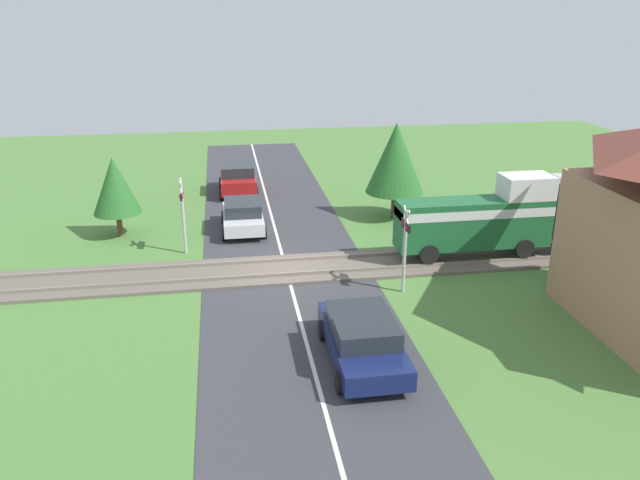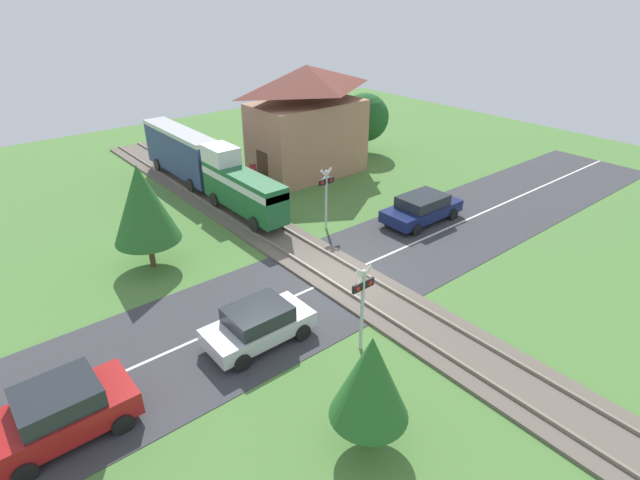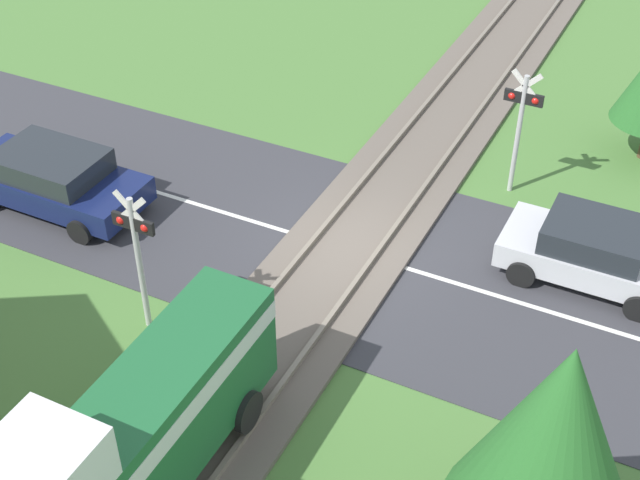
% 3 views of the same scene
% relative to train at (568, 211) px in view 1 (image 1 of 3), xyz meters
% --- Properties ---
extents(ground_plane, '(60.00, 60.00, 0.00)m').
position_rel_train_xyz_m(ground_plane, '(0.00, -11.48, -1.86)').
color(ground_plane, '#4C7A38').
extents(road_surface, '(48.00, 6.40, 0.02)m').
position_rel_train_xyz_m(road_surface, '(0.00, -11.48, -1.85)').
color(road_surface, '#38383D').
rests_on(road_surface, ground_plane).
extents(track_bed, '(2.80, 48.00, 0.24)m').
position_rel_train_xyz_m(track_bed, '(0.00, -11.48, -1.80)').
color(track_bed, '#665B51').
rests_on(track_bed, ground_plane).
extents(train, '(1.58, 13.84, 3.18)m').
position_rel_train_xyz_m(train, '(0.00, 0.00, 0.00)').
color(train, '#1E6033').
rests_on(train, track_bed).
extents(car_near_crossing, '(3.70, 1.93, 1.40)m').
position_rel_train_xyz_m(car_near_crossing, '(-4.96, -12.92, -1.13)').
color(car_near_crossing, silver).
rests_on(car_near_crossing, ground_plane).
extents(car_far_side, '(4.40, 2.05, 1.42)m').
position_rel_train_xyz_m(car_far_side, '(6.85, -10.04, -1.11)').
color(car_far_side, '#141E4C').
rests_on(car_far_side, ground_plane).
extents(car_behind_queue, '(3.71, 2.05, 1.60)m').
position_rel_train_xyz_m(car_behind_queue, '(-11.20, -12.92, -1.04)').
color(car_behind_queue, '#A81919').
rests_on(car_behind_queue, ground_plane).
extents(crossing_signal_west_approach, '(0.90, 0.18, 3.17)m').
position_rel_train_xyz_m(crossing_signal_west_approach, '(-2.52, -15.39, 0.16)').
color(crossing_signal_west_approach, '#B7B7B7').
rests_on(crossing_signal_west_approach, ground_plane).
extents(crossing_signal_east_approach, '(0.90, 0.18, 3.17)m').
position_rel_train_xyz_m(crossing_signal_east_approach, '(2.52, -7.57, 0.16)').
color(crossing_signal_east_approach, '#B7B7B7').
rests_on(crossing_signal_east_approach, ground_plane).
extents(pedestrian_by_station, '(0.44, 0.44, 1.79)m').
position_rel_train_xyz_m(pedestrian_by_station, '(2.60, -0.78, -1.05)').
color(pedestrian_by_station, '#B2282D').
rests_on(pedestrian_by_station, ground_plane).
extents(tree_roadside_hedge, '(2.76, 2.76, 4.61)m').
position_rel_train_xyz_m(tree_roadside_hedge, '(-5.71, -5.66, 1.08)').
color(tree_roadside_hedge, brown).
rests_on(tree_roadside_hedge, ground_plane).
extents(tree_beyond_track, '(2.07, 2.07, 3.57)m').
position_rel_train_xyz_m(tree_beyond_track, '(-5.11, -18.36, 0.45)').
color(tree_beyond_track, brown).
rests_on(tree_beyond_track, ground_plane).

